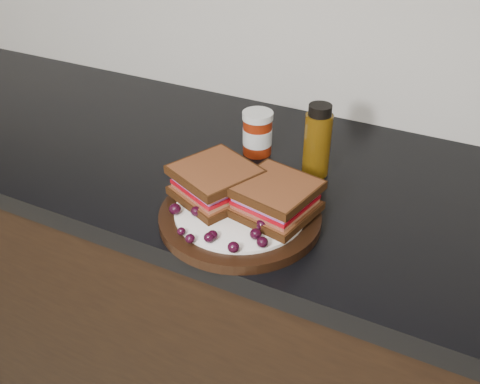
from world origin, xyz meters
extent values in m
cube|color=black|center=(0.00, 1.70, 0.43)|extent=(3.96, 0.58, 0.86)
cube|color=black|center=(0.00, 1.70, 0.88)|extent=(3.98, 0.60, 0.04)
cylinder|color=black|center=(0.30, 1.53, 0.91)|extent=(0.28, 0.28, 0.02)
ellipsoid|color=black|center=(0.21, 1.47, 0.93)|extent=(0.02, 0.02, 0.02)
ellipsoid|color=black|center=(0.24, 1.48, 0.93)|extent=(0.02, 0.02, 0.02)
ellipsoid|color=black|center=(0.25, 1.42, 0.93)|extent=(0.01, 0.01, 0.01)
ellipsoid|color=black|center=(0.27, 1.41, 0.93)|extent=(0.02, 0.02, 0.01)
ellipsoid|color=black|center=(0.30, 1.43, 0.93)|extent=(0.02, 0.02, 0.02)
ellipsoid|color=black|center=(0.30, 1.43, 0.93)|extent=(0.02, 0.02, 0.02)
ellipsoid|color=black|center=(0.34, 1.42, 0.93)|extent=(0.02, 0.02, 0.02)
ellipsoid|color=black|center=(0.37, 1.45, 0.93)|extent=(0.02, 0.02, 0.02)
ellipsoid|color=black|center=(0.36, 1.47, 0.93)|extent=(0.02, 0.02, 0.02)
ellipsoid|color=black|center=(0.36, 1.49, 0.93)|extent=(0.02, 0.02, 0.02)
ellipsoid|color=black|center=(0.39, 1.52, 0.93)|extent=(0.02, 0.02, 0.02)
ellipsoid|color=black|center=(0.37, 1.54, 0.93)|extent=(0.02, 0.02, 0.02)
ellipsoid|color=black|center=(0.37, 1.57, 0.93)|extent=(0.02, 0.02, 0.02)
ellipsoid|color=black|center=(0.25, 1.60, 0.93)|extent=(0.02, 0.02, 0.02)
ellipsoid|color=black|center=(0.24, 1.57, 0.93)|extent=(0.02, 0.02, 0.02)
ellipsoid|color=black|center=(0.25, 1.54, 0.93)|extent=(0.02, 0.02, 0.02)
ellipsoid|color=black|center=(0.20, 1.51, 0.93)|extent=(0.02, 0.02, 0.02)
ellipsoid|color=black|center=(0.25, 1.58, 0.93)|extent=(0.02, 0.02, 0.02)
ellipsoid|color=black|center=(0.23, 1.54, 0.93)|extent=(0.02, 0.02, 0.02)
ellipsoid|color=black|center=(0.22, 1.53, 0.93)|extent=(0.02, 0.02, 0.02)
cylinder|color=maroon|center=(0.22, 1.76, 0.95)|extent=(0.08, 0.08, 0.09)
cylinder|color=#4F3307|center=(0.36, 1.74, 0.97)|extent=(0.07, 0.07, 0.15)
camera|label=1|loc=(0.64, 0.86, 1.45)|focal=40.00mm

